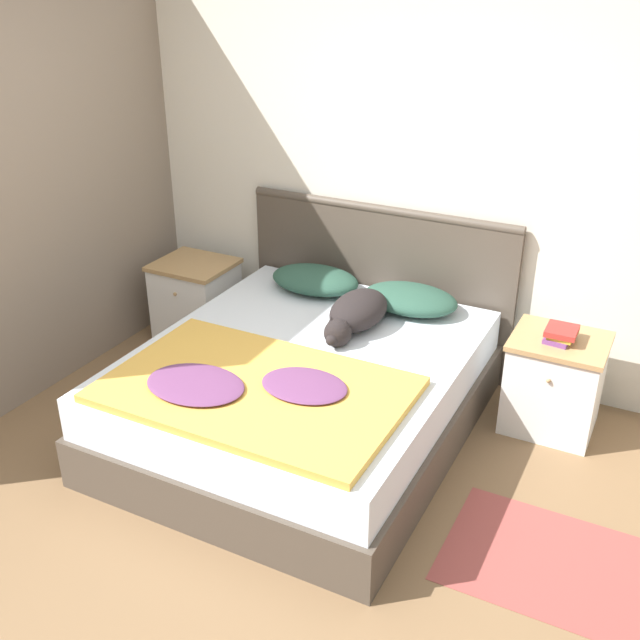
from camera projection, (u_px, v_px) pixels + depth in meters
name	position (u px, v px, depth m)	size (l,w,h in m)	color
ground_plane	(212.00, 553.00, 3.37)	(16.00, 16.00, 0.00)	brown
wall_back	(401.00, 166.00, 4.51)	(9.00, 0.06, 2.55)	silver
wall_side_left	(52.00, 173.00, 4.37)	(0.06, 3.10, 2.55)	gray
bed	(303.00, 393.00, 4.13)	(1.70, 1.99, 0.51)	#4C4238
headboard	(378.00, 280.00, 4.81)	(1.78, 0.06, 1.04)	#4C4238
nightstand_left	(196.00, 300.00, 5.16)	(0.51, 0.46, 0.56)	white
nightstand_right	(554.00, 383.00, 4.16)	(0.51, 0.46, 0.56)	white
pillow_left	(315.00, 280.00, 4.71)	(0.58, 0.39, 0.14)	#284C3D
pillow_right	(410.00, 299.00, 4.45)	(0.58, 0.39, 0.14)	#284C3D
quilt	(253.00, 389.00, 3.62)	(1.44, 0.94, 0.07)	gold
dog	(357.00, 313.00, 4.23)	(0.29, 0.69, 0.20)	black
book_stack	(561.00, 334.00, 4.01)	(0.16, 0.22, 0.08)	#703D7F
rug	(571.00, 569.00, 3.28)	(1.10, 0.70, 0.00)	#93423D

